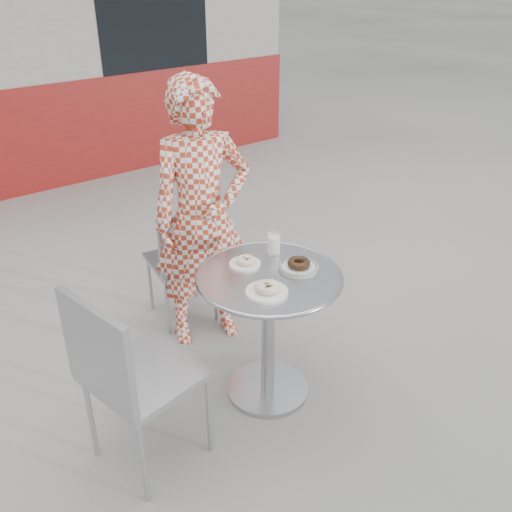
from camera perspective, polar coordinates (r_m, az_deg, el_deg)
ground at (r=3.16m, az=1.05°, el=-13.28°), size 60.00×60.00×0.00m
bistro_table at (r=2.83m, az=1.27°, el=-4.98°), size 0.72×0.72×0.73m
chair_far at (r=3.63m, az=-7.35°, el=-2.71°), size 0.43×0.43×0.78m
chair_left at (r=2.69m, az=-10.88°, el=-14.72°), size 0.52×0.52×0.93m
seated_person at (r=3.21m, az=-5.42°, el=3.88°), size 0.65×0.51×1.56m
plate_far at (r=2.81m, az=-1.11°, el=-0.60°), size 0.16×0.16×0.04m
plate_near at (r=2.58m, az=1.08°, el=-3.35°), size 0.19×0.19×0.05m
plate_checker at (r=2.78m, az=4.29°, el=-0.99°), size 0.20×0.20×0.05m
milk_cup at (r=2.91m, az=1.79°, el=1.21°), size 0.07×0.07×0.11m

